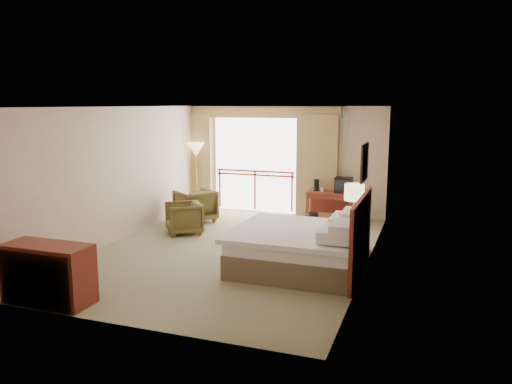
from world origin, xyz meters
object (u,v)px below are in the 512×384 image
at_px(nightstand, 352,235).
at_px(dresser, 48,274).
at_px(floor_lamp, 196,152).
at_px(bed, 302,247).
at_px(desk, 331,198).
at_px(wastebasket, 313,219).
at_px(table_lamp, 354,193).
at_px(armchair_far, 196,221).
at_px(tv, 344,185).
at_px(side_table, 183,211).
at_px(armchair_near, 184,233).

distance_m(nightstand, dresser, 5.37).
bearing_deg(floor_lamp, bed, -44.47).
bearing_deg(dresser, desk, 68.25).
bearing_deg(wastebasket, table_lamp, -54.64).
bearing_deg(dresser, armchair_far, 94.98).
xyz_separation_m(armchair_far, dresser, (0.26, -5.12, 0.42)).
distance_m(bed, wastebasket, 3.08).
bearing_deg(tv, bed, -97.39).
xyz_separation_m(bed, armchair_far, (-3.24, 2.51, -0.38)).
distance_m(bed, dresser, 3.96).
height_order(wastebasket, side_table, side_table).
bearing_deg(nightstand, table_lamp, 85.96).
height_order(nightstand, armchair_near, nightstand).
bearing_deg(table_lamp, wastebasket, 125.36).
height_order(tv, dresser, tv).
height_order(nightstand, desk, desk).
bearing_deg(bed, armchair_near, 154.35).
height_order(wastebasket, dresser, dresser).
height_order(wastebasket, armchair_far, armchair_far).
height_order(armchair_far, side_table, side_table).
bearing_deg(floor_lamp, table_lamp, -27.66).
xyz_separation_m(table_lamp, wastebasket, (-1.15, 1.62, -0.95)).
bearing_deg(armchair_far, wastebasket, 136.83).
bearing_deg(desk, table_lamp, -64.48).
bearing_deg(desk, nightstand, -64.91).
xyz_separation_m(nightstand, wastebasket, (-1.15, 1.67, -0.15)).
bearing_deg(armchair_near, nightstand, 52.07).
xyz_separation_m(nightstand, armchair_far, (-3.88, 1.15, -0.30)).
height_order(desk, armchair_far, desk).
relative_size(bed, nightstand, 3.58).
distance_m(table_lamp, dresser, 5.45).
xyz_separation_m(bed, side_table, (-3.29, 1.98, -0.03)).
height_order(floor_lamp, dresser, floor_lamp).
relative_size(tv, dresser, 0.31).
distance_m(table_lamp, side_table, 4.04).
relative_size(wastebasket, dresser, 0.24).
xyz_separation_m(wastebasket, dresser, (-2.47, -5.63, 0.27)).
relative_size(nightstand, side_table, 1.18).
height_order(desk, dresser, dresser).
bearing_deg(nightstand, tv, 100.27).
xyz_separation_m(desk, side_table, (-3.06, -1.64, -0.21)).
relative_size(nightstand, armchair_far, 0.71).
height_order(table_lamp, side_table, table_lamp).
relative_size(nightstand, desk, 0.54).
bearing_deg(nightstand, wastebasket, 120.50).
distance_m(wastebasket, side_table, 2.97).
bearing_deg(dresser, wastebasket, 68.40).
distance_m(bed, table_lamp, 1.71).
distance_m(bed, tv, 3.61).
height_order(tv, floor_lamp, floor_lamp).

